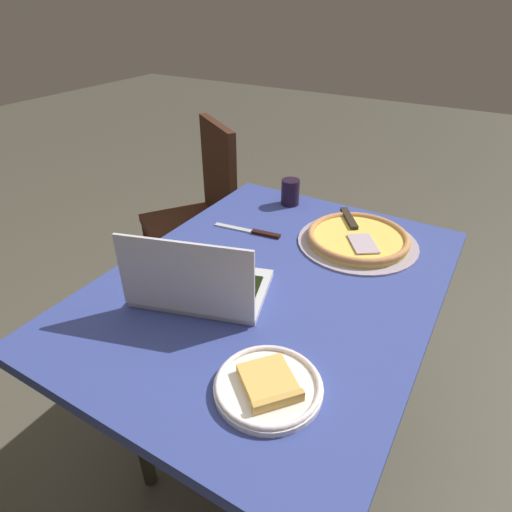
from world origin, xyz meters
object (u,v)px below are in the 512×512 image
Objects in this scene: pizza_tray at (358,238)px; chair_far at (201,210)px; laptop at (199,285)px; drink_cup at (290,192)px; table_knife at (254,232)px; dining_table at (271,303)px; pizza_plate at (268,386)px.

chair_far is (-0.32, -0.87, -0.25)m from pizza_tray.
laptop is 4.04× the size of drink_cup.
table_knife is at bearing 52.31° from chair_far.
chair_far is at bearing -107.02° from drink_cup.
drink_cup reaches higher than dining_table.
laptop reaches higher than table_knife.
pizza_tray is (-0.31, 0.13, 0.10)m from dining_table.
pizza_tray is at bearing 69.74° from chair_far.
laptop is 1.64× the size of table_knife.
laptop reaches higher than pizza_plate.
pizza_plate is at bearing 3.84° from pizza_tray.
table_knife is (-0.37, -0.06, -0.04)m from laptop.
pizza_tray is at bearing -176.16° from pizza_plate.
dining_table is at bearing -152.32° from pizza_plate.
pizza_plate is at bearing 27.68° from dining_table.
pizza_tray reaches higher than dining_table.
chair_far is at bearing -127.69° from table_knife.
drink_cup is at bearing -174.75° from laptop.
pizza_plate is (0.33, 0.18, 0.09)m from dining_table.
pizza_tray is 0.39× the size of chair_far.
laptop is at bearing 37.54° from chair_far.
drink_cup is at bearing 179.56° from table_knife.
table_knife is at bearing -170.85° from laptop.
dining_table is at bearing 41.39° from table_knife.
drink_cup is (-0.46, -0.18, 0.13)m from dining_table.
chair_far is (-0.17, -0.55, -0.28)m from drink_cup.
chair_far is at bearing -136.77° from pizza_plate.
dining_table is 0.98m from chair_far.
laptop reaches higher than chair_far.
chair_far is at bearing -130.77° from dining_table.
pizza_tray is at bearing 157.10° from dining_table.
pizza_plate is 0.65m from pizza_tray.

